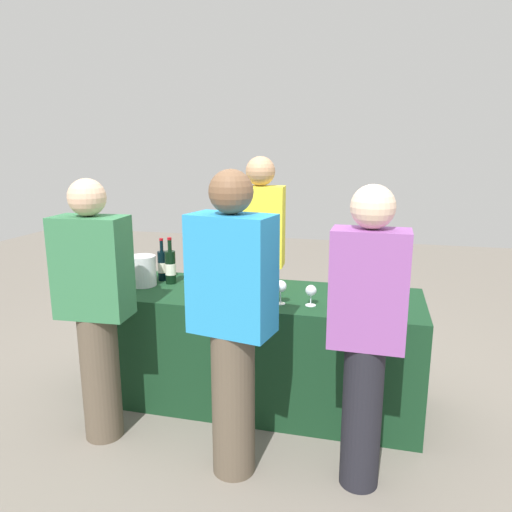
{
  "coord_description": "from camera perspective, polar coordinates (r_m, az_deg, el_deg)",
  "views": [
    {
      "loc": [
        0.74,
        -2.96,
        1.72
      ],
      "look_at": [
        0.0,
        0.0,
        1.02
      ],
      "focal_mm": 33.71,
      "sensor_mm": 36.0,
      "label": 1
    }
  ],
  "objects": [
    {
      "name": "guest_1",
      "position": [
        2.45,
        -2.82,
        -7.4
      ],
      "size": [
        0.45,
        0.3,
        1.62
      ],
      "rotation": [
        0.0,
        0.0,
        -0.19
      ],
      "color": "brown",
      "rests_on": "ground_plane"
    },
    {
      "name": "ice_bucket",
      "position": [
        3.42,
        -13.32,
        -1.71
      ],
      "size": [
        0.19,
        0.19,
        0.21
      ],
      "primitive_type": "cylinder",
      "color": "silver",
      "rests_on": "tasting_table"
    },
    {
      "name": "wine_bottle_0",
      "position": [
        3.53,
        -11.06,
        -1.08
      ],
      "size": [
        0.07,
        0.07,
        0.31
      ],
      "color": "black",
      "rests_on": "tasting_table"
    },
    {
      "name": "wine_glass_2",
      "position": [
        2.94,
        2.94,
        -3.71
      ],
      "size": [
        0.07,
        0.07,
        0.15
      ],
      "color": "silver",
      "rests_on": "tasting_table"
    },
    {
      "name": "wine_bottle_3",
      "position": [
        3.2,
        1.64,
        -2.05
      ],
      "size": [
        0.08,
        0.08,
        0.33
      ],
      "color": "black",
      "rests_on": "tasting_table"
    },
    {
      "name": "ground_plane",
      "position": [
        3.5,
        -0.0,
        -16.57
      ],
      "size": [
        12.0,
        12.0,
        0.0
      ],
      "primitive_type": "plane",
      "color": "slate"
    },
    {
      "name": "guest_2",
      "position": [
        2.42,
        12.95,
        -8.59
      ],
      "size": [
        0.37,
        0.21,
        1.55
      ],
      "rotation": [
        0.0,
        0.0,
        -0.02
      ],
      "color": "black",
      "rests_on": "ground_plane"
    },
    {
      "name": "wine_bottle_4",
      "position": [
        3.2,
        10.76,
        -2.34
      ],
      "size": [
        0.07,
        0.07,
        0.32
      ],
      "color": "black",
      "rests_on": "tasting_table"
    },
    {
      "name": "wine_bottle_2",
      "position": [
        3.41,
        -3.74,
        -1.35
      ],
      "size": [
        0.07,
        0.07,
        0.31
      ],
      "color": "black",
      "rests_on": "tasting_table"
    },
    {
      "name": "wine_glass_0",
      "position": [
        3.15,
        -6.56,
        -2.81
      ],
      "size": [
        0.07,
        0.07,
        0.14
      ],
      "color": "silver",
      "rests_on": "tasting_table"
    },
    {
      "name": "guest_0",
      "position": [
        2.92,
        -18.54,
        -5.52
      ],
      "size": [
        0.42,
        0.25,
        1.55
      ],
      "rotation": [
        0.0,
        0.0,
        0.06
      ],
      "color": "brown",
      "rests_on": "ground_plane"
    },
    {
      "name": "wine_glass_1",
      "position": [
        3.1,
        0.91,
        -2.84
      ],
      "size": [
        0.07,
        0.07,
        0.15
      ],
      "color": "silver",
      "rests_on": "tasting_table"
    },
    {
      "name": "tasting_table",
      "position": [
        3.33,
        -0.0,
        -10.75
      ],
      "size": [
        2.16,
        0.73,
        0.77
      ],
      "primitive_type": "cube",
      "color": "#14381E",
      "rests_on": "ground_plane"
    },
    {
      "name": "wine_bottle_1",
      "position": [
        3.43,
        -10.11,
        -1.26
      ],
      "size": [
        0.07,
        0.07,
        0.33
      ],
      "color": "black",
      "rests_on": "tasting_table"
    },
    {
      "name": "server_pouring",
      "position": [
        3.72,
        0.51,
        0.3
      ],
      "size": [
        0.37,
        0.22,
        1.65
      ],
      "rotation": [
        0.0,
        0.0,
        3.2
      ],
      "color": "black",
      "rests_on": "ground_plane"
    },
    {
      "name": "wine_glass_3",
      "position": [
        2.93,
        6.54,
        -4.18
      ],
      "size": [
        0.07,
        0.07,
        0.13
      ],
      "color": "silver",
      "rests_on": "tasting_table"
    },
    {
      "name": "wine_glass_4",
      "position": [
        2.89,
        13.51,
        -4.47
      ],
      "size": [
        0.07,
        0.07,
        0.14
      ],
      "color": "silver",
      "rests_on": "tasting_table"
    }
  ]
}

